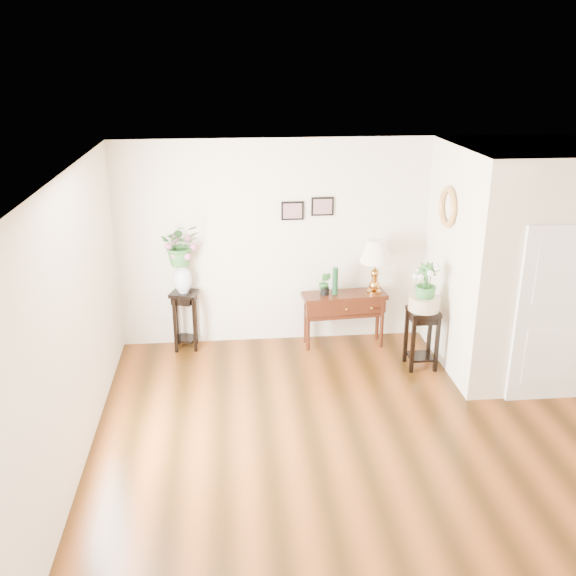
{
  "coord_description": "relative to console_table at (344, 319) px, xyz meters",
  "views": [
    {
      "loc": [
        -1.53,
        -5.53,
        3.83
      ],
      "look_at": [
        -0.85,
        1.3,
        1.29
      ],
      "focal_mm": 40.0,
      "sensor_mm": 36.0,
      "label": 1
    }
  ],
  "objects": [
    {
      "name": "partition",
      "position": [
        2.07,
        -0.68,
        1.02
      ],
      "size": [
        1.8,
        1.95,
        2.8
      ],
      "primitive_type": "cube",
      "color": "#F1E5CA",
      "rests_on": "floor"
    },
    {
      "name": "door",
      "position": [
        2.07,
        -1.68,
        0.67
      ],
      "size": [
        0.9,
        0.05,
        2.1
      ],
      "primitive_type": "cube",
      "color": "white",
      "rests_on": "floor"
    },
    {
      "name": "wall_left",
      "position": [
        -3.03,
        -2.45,
        1.02
      ],
      "size": [
        0.02,
        5.5,
        2.8
      ],
      "primitive_type": "cube",
      "color": "#F1E5CA",
      "rests_on": "ground"
    },
    {
      "name": "ceiling",
      "position": [
        -0.03,
        -2.45,
        2.42
      ],
      "size": [
        6.0,
        5.5,
        0.02
      ],
      "primitive_type": "cube",
      "color": "white",
      "rests_on": "ground"
    },
    {
      "name": "art_print_left",
      "position": [
        -0.68,
        0.28,
        1.47
      ],
      "size": [
        0.3,
        0.02,
        0.25
      ],
      "primitive_type": "cube",
      "color": "black",
      "rests_on": "wall_back"
    },
    {
      "name": "lily_arrangement",
      "position": [
        -2.16,
        0.12,
        1.12
      ],
      "size": [
        0.56,
        0.5,
        0.57
      ],
      "primitive_type": "imported",
      "rotation": [
        0.0,
        0.0,
        0.13
      ],
      "color": "#317131",
      "rests_on": "porcelain_vase"
    },
    {
      "name": "narcissus",
      "position": [
        0.87,
        -0.74,
        0.77
      ],
      "size": [
        0.36,
        0.36,
        0.48
      ],
      "primitive_type": "imported",
      "rotation": [
        0.0,
        0.0,
        -0.41
      ],
      "color": "#317131",
      "rests_on": "ceramic_bowl"
    },
    {
      "name": "table_lamp",
      "position": [
        0.41,
        0.0,
        0.73
      ],
      "size": [
        0.55,
        0.55,
        0.75
      ],
      "primitive_type": "cube",
      "rotation": [
        0.0,
        0.0,
        0.36
      ],
      "color": "#B47C33",
      "rests_on": "console_table"
    },
    {
      "name": "ceramic_bowl",
      "position": [
        0.87,
        -0.74,
        0.49
      ],
      "size": [
        0.48,
        0.48,
        0.17
      ],
      "primitive_type": "cylinder",
      "rotation": [
        0.0,
        0.0,
        0.26
      ],
      "color": "#BDAD89",
      "rests_on": "plant_stand_b"
    },
    {
      "name": "art_print_right",
      "position": [
        -0.28,
        0.28,
        1.52
      ],
      "size": [
        0.3,
        0.02,
        0.25
      ],
      "primitive_type": "cube",
      "color": "black",
      "rests_on": "wall_back"
    },
    {
      "name": "potted_plant",
      "position": [
        -0.27,
        0.0,
        0.53
      ],
      "size": [
        0.21,
        0.19,
        0.3
      ],
      "primitive_type": "imported",
      "rotation": [
        0.0,
        0.0,
        -0.43
      ],
      "color": "#317131",
      "rests_on": "console_table"
    },
    {
      "name": "wall_back",
      "position": [
        -0.03,
        0.3,
        1.02
      ],
      "size": [
        6.0,
        0.02,
        2.8
      ],
      "primitive_type": "cube",
      "color": "#F1E5CA",
      "rests_on": "ground"
    },
    {
      "name": "wall_front",
      "position": [
        -0.03,
        -5.2,
        1.02
      ],
      "size": [
        6.0,
        0.02,
        2.8
      ],
      "primitive_type": "cube",
      "color": "#F1E5CA",
      "rests_on": "ground"
    },
    {
      "name": "console_table",
      "position": [
        0.0,
        0.0,
        0.0
      ],
      "size": [
        1.16,
        0.46,
        0.76
      ],
      "primitive_type": "cube",
      "rotation": [
        0.0,
        0.0,
        0.07
      ],
      "color": "#39160E",
      "rests_on": "floor"
    },
    {
      "name": "green_vase",
      "position": [
        -0.13,
        0.0,
        0.55
      ],
      "size": [
        0.09,
        0.09,
        0.37
      ],
      "primitive_type": "cylinder",
      "rotation": [
        0.0,
        0.0,
        -0.2
      ],
      "color": "#154023",
      "rests_on": "console_table"
    },
    {
      "name": "floor",
      "position": [
        -0.03,
        -2.45,
        -0.38
      ],
      "size": [
        6.0,
        5.5,
        0.02
      ],
      "primitive_type": "cube",
      "color": "brown",
      "rests_on": "ground"
    },
    {
      "name": "plant_stand_b",
      "position": [
        0.87,
        -0.74,
        0.02
      ],
      "size": [
        0.37,
        0.37,
        0.79
      ],
      "primitive_type": "cube",
      "rotation": [
        0.0,
        0.0,
        -0.0
      ],
      "color": "black",
      "rests_on": "floor"
    },
    {
      "name": "plant_stand_a",
      "position": [
        -2.16,
        0.12,
        0.03
      ],
      "size": [
        0.4,
        0.4,
        0.82
      ],
      "primitive_type": "cube",
      "rotation": [
        0.0,
        0.0,
        -0.32
      ],
      "color": "black",
      "rests_on": "floor"
    },
    {
      "name": "wall_ornament",
      "position": [
        1.13,
        -0.55,
        1.67
      ],
      "size": [
        0.07,
        0.51,
        0.51
      ],
      "primitive_type": "torus",
      "rotation": [
        0.0,
        1.57,
        0.0
      ],
      "color": "tan",
      "rests_on": "partition"
    },
    {
      "name": "porcelain_vase",
      "position": [
        -2.16,
        0.12,
        0.66
      ],
      "size": [
        0.3,
        0.3,
        0.42
      ],
      "primitive_type": null,
      "rotation": [
        0.0,
        0.0,
        -0.24
      ],
      "color": "silver",
      "rests_on": "plant_stand_a"
    }
  ]
}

